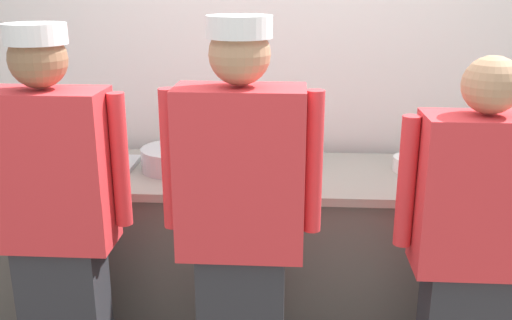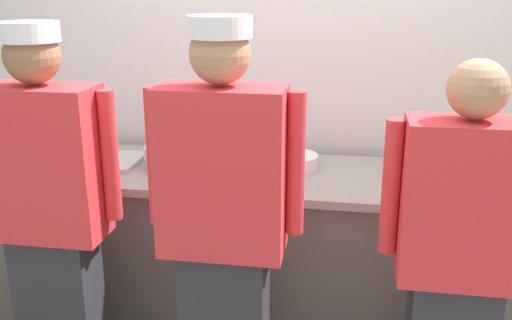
% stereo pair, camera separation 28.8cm
% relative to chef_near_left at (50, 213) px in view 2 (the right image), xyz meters
% --- Properties ---
extents(wall_back, '(4.67, 0.10, 2.87)m').
position_rel_chef_near_left_xyz_m(wall_back, '(0.83, 1.14, 0.52)').
color(wall_back, white).
rests_on(wall_back, ground).
extents(prep_counter, '(2.98, 0.72, 0.93)m').
position_rel_chef_near_left_xyz_m(prep_counter, '(0.83, 0.65, -0.45)').
color(prep_counter, '#56514C').
rests_on(prep_counter, ground).
extents(chef_near_left, '(0.62, 0.24, 1.71)m').
position_rel_chef_near_left_xyz_m(chef_near_left, '(0.00, 0.00, 0.00)').
color(chef_near_left, '#2D2D33').
rests_on(chef_near_left, ground).
extents(chef_center, '(0.62, 0.24, 1.74)m').
position_rel_chef_near_left_xyz_m(chef_center, '(0.77, -0.05, 0.02)').
color(chef_center, '#2D2D33').
rests_on(chef_center, ground).
extents(chef_far_right, '(0.59, 0.24, 1.61)m').
position_rel_chef_near_left_xyz_m(chef_far_right, '(1.66, -0.03, -0.06)').
color(chef_far_right, '#2D2D33').
rests_on(chef_far_right, ground).
extents(plate_stack_front, '(0.25, 0.25, 0.07)m').
position_rel_chef_near_left_xyz_m(plate_stack_front, '(0.96, 0.74, 0.05)').
color(plate_stack_front, white).
rests_on(plate_stack_front, prep_counter).
extents(plate_stack_rear, '(0.20, 0.20, 0.07)m').
position_rel_chef_near_left_xyz_m(plate_stack_rear, '(1.57, 0.71, 0.05)').
color(plate_stack_rear, white).
rests_on(plate_stack_rear, prep_counter).
extents(mixing_bowl_steel, '(0.35, 0.35, 0.11)m').
position_rel_chef_near_left_xyz_m(mixing_bowl_steel, '(0.37, 0.66, 0.07)').
color(mixing_bowl_steel, '#B7BABF').
rests_on(mixing_bowl_steel, prep_counter).
extents(sheet_tray, '(0.50, 0.33, 0.02)m').
position_rel_chef_near_left_xyz_m(sheet_tray, '(-0.10, 0.66, 0.03)').
color(sheet_tray, '#B7BABF').
rests_on(sheet_tray, prep_counter).
extents(squeeze_bottle_primary, '(0.06, 0.06, 0.20)m').
position_rel_chef_near_left_xyz_m(squeeze_bottle_primary, '(1.99, 0.76, 0.11)').
color(squeeze_bottle_primary, '#E5E066').
rests_on(squeeze_bottle_primary, prep_counter).
extents(ramekin_red_sauce, '(0.11, 0.11, 0.05)m').
position_rel_chef_near_left_xyz_m(ramekin_red_sauce, '(0.58, 0.47, 0.04)').
color(ramekin_red_sauce, white).
rests_on(ramekin_red_sauce, prep_counter).
extents(ramekin_yellow_sauce, '(0.10, 0.10, 0.04)m').
position_rel_chef_near_left_xyz_m(ramekin_yellow_sauce, '(1.91, 0.65, 0.04)').
color(ramekin_yellow_sauce, white).
rests_on(ramekin_yellow_sauce, prep_counter).
extents(deli_cup, '(0.09, 0.09, 0.09)m').
position_rel_chef_near_left_xyz_m(deli_cup, '(0.61, 0.84, 0.06)').
color(deli_cup, white).
rests_on(deli_cup, prep_counter).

